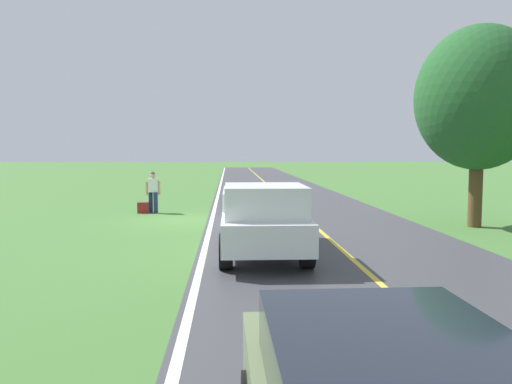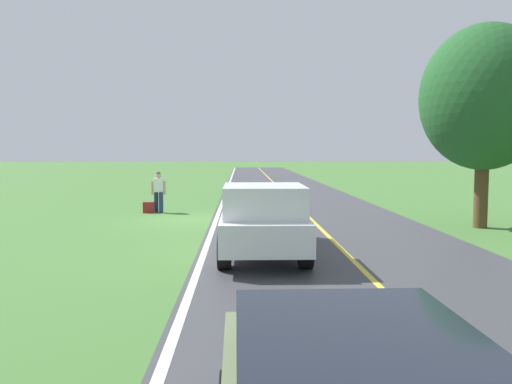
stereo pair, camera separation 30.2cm
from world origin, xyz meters
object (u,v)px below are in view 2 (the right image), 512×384
object	(u,v)px
hitchhiker_walking	(158,190)
pickup_truck_passing	(263,217)
tree_far_side_near	(485,98)
suitcase_carried	(149,207)

from	to	relation	value
hitchhiker_walking	pickup_truck_passing	world-z (taller)	pickup_truck_passing
hitchhiker_walking	tree_far_side_near	xyz separation A→B (m)	(-11.62, 4.56, 3.39)
pickup_truck_passing	tree_far_side_near	size ratio (longest dim) A/B	0.79
hitchhiker_walking	tree_far_side_near	bearing A→B (deg)	158.59
hitchhiker_walking	suitcase_carried	world-z (taller)	hitchhiker_walking
suitcase_carried	hitchhiker_walking	bearing A→B (deg)	100.86
suitcase_carried	tree_far_side_near	distance (m)	13.48
hitchhiker_walking	pickup_truck_passing	size ratio (longest dim) A/B	0.32
suitcase_carried	pickup_truck_passing	bearing A→B (deg)	21.99
hitchhiker_walking	suitcase_carried	bearing A→B (deg)	15.69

